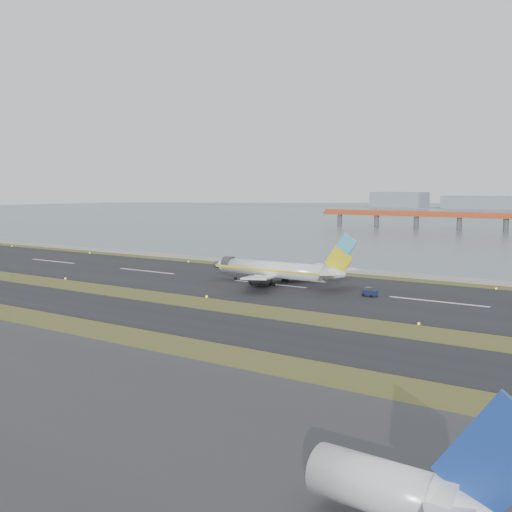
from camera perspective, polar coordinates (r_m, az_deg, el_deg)
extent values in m
plane|color=#3F4E1B|center=(125.40, -6.62, -4.18)|extent=(1000.00, 1000.00, 0.00)
cube|color=black|center=(116.96, -10.60, -4.96)|extent=(1000.00, 18.00, 0.10)
cube|color=black|center=(148.63, 1.19, -2.52)|extent=(1000.00, 45.00, 0.10)
cube|color=gray|center=(173.90, 6.80, -1.16)|extent=(1000.00, 2.50, 1.00)
cylinder|color=#4C4C51|center=(376.96, 10.67, 3.01)|extent=(2.80, 2.80, 7.00)
cube|color=gray|center=(773.21, 12.64, 4.90)|extent=(60.00, 35.00, 18.00)
cube|color=gray|center=(739.77, 19.80, 4.50)|extent=(90.00, 35.00, 14.00)
cylinder|color=white|center=(147.97, 1.54, -1.21)|extent=(28.00, 3.80, 3.80)
cone|color=white|center=(157.19, -3.18, -0.79)|extent=(3.20, 3.80, 3.80)
cone|color=white|center=(139.56, 7.05, -1.57)|extent=(5.00, 3.80, 3.80)
cube|color=yellow|center=(146.39, 1.11, -1.29)|extent=(31.00, 0.06, 0.45)
cube|color=yellow|center=(149.55, 1.95, -1.13)|extent=(31.00, 0.06, 0.45)
cube|color=white|center=(139.89, 0.32, -1.92)|extent=(11.31, 15.89, 1.66)
cube|color=white|center=(153.95, 3.99, -1.20)|extent=(11.31, 15.89, 1.66)
cylinder|color=#3B3C40|center=(143.05, 0.35, -2.22)|extent=(4.20, 2.10, 2.10)
cylinder|color=#3B3C40|center=(152.91, 2.95, -1.70)|extent=(4.20, 2.10, 2.10)
cube|color=yellow|center=(138.83, 7.35, -0.40)|extent=(6.80, 0.35, 6.85)
cube|color=#53BEEC|center=(137.58, 8.07, 1.08)|extent=(4.85, 0.37, 4.90)
cube|color=white|center=(136.05, 6.40, -1.54)|extent=(5.64, 6.80, 0.22)
cube|color=white|center=(142.67, 7.89, -1.21)|extent=(5.64, 6.80, 0.22)
cylinder|color=black|center=(154.76, -1.84, -2.03)|extent=(0.80, 0.28, 0.80)
cylinder|color=black|center=(145.24, 1.40, -2.52)|extent=(1.00, 0.38, 1.00)
cylinder|color=black|center=(149.85, 2.61, -2.26)|extent=(1.00, 0.38, 1.00)
cube|color=#151E3B|center=(133.65, 10.09, -3.23)|extent=(3.28, 2.29, 1.12)
cube|color=#3B3C40|center=(133.76, 9.97, -2.90)|extent=(1.58, 1.65, 0.65)
cylinder|color=black|center=(133.78, 9.54, -3.44)|extent=(0.70, 0.42, 0.65)
cylinder|color=black|center=(134.94, 9.94, -3.36)|extent=(0.70, 0.42, 0.65)
cylinder|color=black|center=(132.53, 10.23, -3.54)|extent=(0.70, 0.42, 0.65)
cylinder|color=black|center=(133.69, 10.63, -3.46)|extent=(0.70, 0.42, 0.65)
cylinder|color=white|center=(45.38, 11.34, -19.57)|extent=(10.13, 3.97, 3.60)
cone|color=white|center=(43.41, 18.30, -20.72)|extent=(4.13, 3.75, 3.60)
cube|color=navy|center=(41.47, 20.52, -16.49)|extent=(7.71, 0.64, 8.32)
cube|color=white|center=(46.08, 20.48, -18.47)|extent=(5.36, 6.26, 0.20)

